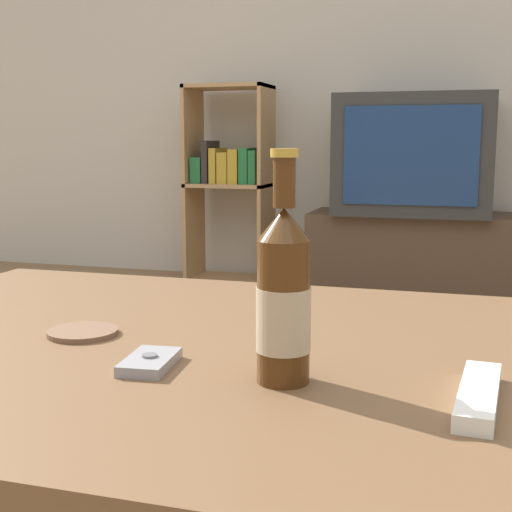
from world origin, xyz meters
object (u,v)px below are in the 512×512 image
at_px(tv_stand, 411,254).
at_px(bookshelf, 229,178).
at_px(beer_bottle, 284,298).
at_px(television, 415,155).
at_px(cell_phone, 150,362).
at_px(remote_control, 478,395).

relative_size(tv_stand, bookshelf, 0.95).
bearing_deg(beer_bottle, television, 91.28).
height_order(tv_stand, bookshelf, bookshelf).
height_order(tv_stand, cell_phone, cell_phone).
xyz_separation_m(television, bookshelf, (-1.00, 0.08, -0.13)).
distance_m(bookshelf, remote_control, 3.22).
bearing_deg(television, tv_stand, 90.00).
distance_m(beer_bottle, remote_control, 0.24).
distance_m(bookshelf, cell_phone, 3.07).
bearing_deg(beer_bottle, tv_stand, 91.27).
relative_size(television, cell_phone, 7.23).
relative_size(television, remote_control, 3.92).
bearing_deg(bookshelf, tv_stand, -4.37).
distance_m(tv_stand, remote_control, 2.90).
bearing_deg(television, cell_phone, -92.25).
distance_m(tv_stand, bookshelf, 1.07).
bearing_deg(bookshelf, cell_phone, -73.14).
bearing_deg(cell_phone, bookshelf, 101.22).
height_order(television, bookshelf, bookshelf).
bearing_deg(cell_phone, beer_bottle, -6.96).
bearing_deg(bookshelf, remote_control, -66.41).
distance_m(television, beer_bottle, 2.86).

